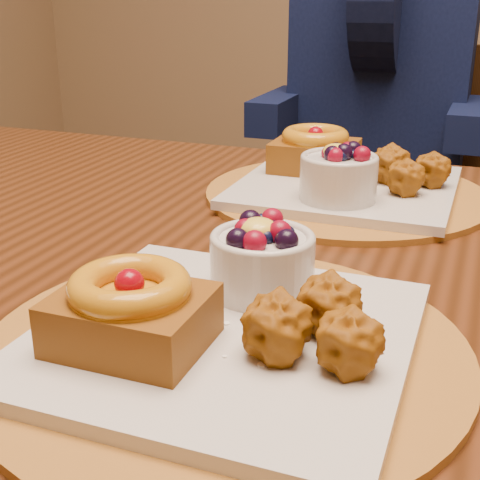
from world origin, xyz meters
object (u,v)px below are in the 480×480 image
(dining_table, at_px, (299,318))
(diner, at_px, (383,56))
(chair_far, at_px, (467,223))
(place_setting_far, at_px, (344,178))
(place_setting_near, at_px, (223,320))

(dining_table, height_order, diner, diner)
(dining_table, relative_size, chair_far, 1.79)
(chair_far, distance_m, diner, 0.44)
(diner, bearing_deg, place_setting_far, -107.89)
(place_setting_far, bearing_deg, chair_far, 78.43)
(place_setting_far, distance_m, diner, 0.77)
(dining_table, height_order, chair_far, chair_far)
(dining_table, xyz_separation_m, chair_far, (0.15, 0.95, -0.18))
(place_setting_far, height_order, diner, diner)
(place_setting_far, bearing_deg, dining_table, -89.13)
(dining_table, xyz_separation_m, place_setting_near, (-0.00, -0.22, 0.10))
(dining_table, bearing_deg, place_setting_near, -90.74)
(place_setting_near, height_order, place_setting_far, place_setting_far)
(place_setting_far, bearing_deg, place_setting_near, -89.93)
(place_setting_far, xyz_separation_m, diner, (-0.08, 0.77, 0.09))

